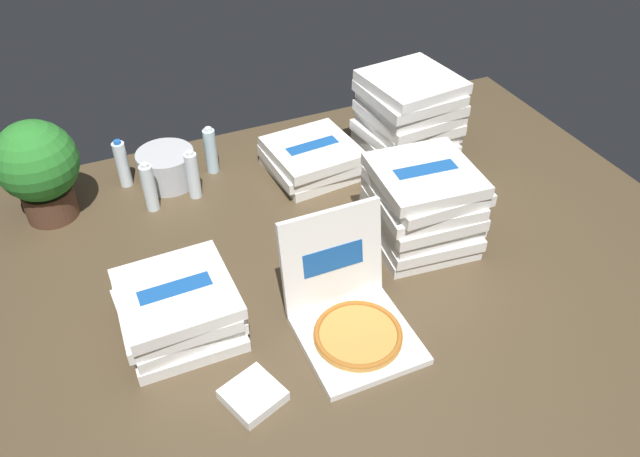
# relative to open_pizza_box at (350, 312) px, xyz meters

# --- Properties ---
(ground_plane) EXTENTS (3.20, 2.40, 0.02)m
(ground_plane) POSITION_rel_open_pizza_box_xyz_m (0.10, 0.32, -0.10)
(ground_plane) COLOR #4C3D28
(open_pizza_box) EXTENTS (0.40, 0.47, 0.42)m
(open_pizza_box) POSITION_rel_open_pizza_box_xyz_m (0.00, 0.00, 0.00)
(open_pizza_box) COLOR white
(open_pizza_box) RESTS_ON ground_plane
(pizza_stack_left_near) EXTENTS (0.44, 0.44, 0.16)m
(pizza_stack_left_near) POSITION_rel_open_pizza_box_xyz_m (0.28, 1.00, -0.01)
(pizza_stack_left_near) COLOR white
(pizza_stack_left_near) RESTS_ON ground_plane
(pizza_stack_right_mid) EXTENTS (0.45, 0.45, 0.46)m
(pizza_stack_right_mid) POSITION_rel_open_pizza_box_xyz_m (0.74, 0.89, 0.14)
(pizza_stack_right_mid) COLOR white
(pizza_stack_right_mid) RESTS_ON ground_plane
(pizza_stack_left_far) EXTENTS (0.42, 0.43, 0.21)m
(pizza_stack_left_far) POSITION_rel_open_pizza_box_xyz_m (-0.57, 0.25, 0.02)
(pizza_stack_left_far) COLOR white
(pizza_stack_left_far) RESTS_ON ground_plane
(pizza_stack_right_far) EXTENTS (0.44, 0.45, 0.36)m
(pizza_stack_right_far) POSITION_rel_open_pizza_box_xyz_m (0.50, 0.34, 0.09)
(pizza_stack_right_far) COLOR white
(pizza_stack_right_far) RESTS_ON ground_plane
(ice_bucket) EXTENTS (0.27, 0.27, 0.17)m
(ice_bucket) POSITION_rel_open_pizza_box_xyz_m (-0.39, 1.20, -0.00)
(ice_bucket) COLOR #B7BABF
(ice_bucket) RESTS_ON ground_plane
(water_bottle_0) EXTENTS (0.06, 0.06, 0.24)m
(water_bottle_0) POSITION_rel_open_pizza_box_xyz_m (-0.17, 1.20, 0.03)
(water_bottle_0) COLOR silver
(water_bottle_0) RESTS_ON ground_plane
(water_bottle_1) EXTENTS (0.06, 0.06, 0.24)m
(water_bottle_1) POSITION_rel_open_pizza_box_xyz_m (-0.51, 1.02, 0.03)
(water_bottle_1) COLOR white
(water_bottle_1) RESTS_ON ground_plane
(water_bottle_2) EXTENTS (0.06, 0.06, 0.24)m
(water_bottle_2) POSITION_rel_open_pizza_box_xyz_m (-0.30, 1.04, 0.03)
(water_bottle_2) COLOR white
(water_bottle_2) RESTS_ON ground_plane
(water_bottle_3) EXTENTS (0.06, 0.06, 0.24)m
(water_bottle_3) POSITION_rel_open_pizza_box_xyz_m (-0.59, 1.26, 0.03)
(water_bottle_3) COLOR white
(water_bottle_3) RESTS_ON ground_plane
(potted_plant) EXTENTS (0.35, 0.35, 0.47)m
(potted_plant) POSITION_rel_open_pizza_box_xyz_m (-0.93, 1.15, 0.17)
(potted_plant) COLOR #513323
(potted_plant) RESTS_ON ground_plane
(napkin_pile) EXTENTS (0.22, 0.22, 0.04)m
(napkin_pile) POSITION_rel_open_pizza_box_xyz_m (-0.43, -0.15, -0.07)
(napkin_pile) COLOR white
(napkin_pile) RESTS_ON ground_plane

